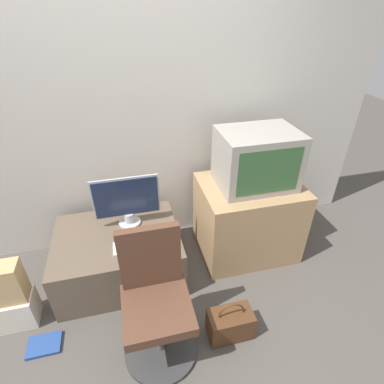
{
  "coord_description": "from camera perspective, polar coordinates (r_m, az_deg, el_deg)",
  "views": [
    {
      "loc": [
        -0.05,
        -1.05,
        1.98
      ],
      "look_at": [
        0.44,
        0.91,
        0.67
      ],
      "focal_mm": 28.0,
      "sensor_mm": 36.0,
      "label": 1
    }
  ],
  "objects": [
    {
      "name": "office_chair",
      "position": [
        1.98,
        -6.81,
        -20.73
      ],
      "size": [
        0.48,
        0.48,
        0.91
      ],
      "color": "#333333",
      "rests_on": "ground_plane"
    },
    {
      "name": "wall_back",
      "position": [
        2.48,
        -12.92,
        16.15
      ],
      "size": [
        4.4,
        0.05,
        2.6
      ],
      "color": "beige",
      "rests_on": "ground_plane"
    },
    {
      "name": "handbag",
      "position": [
        2.25,
        7.27,
        -23.61
      ],
      "size": [
        0.3,
        0.17,
        0.32
      ],
      "color": "#4C2D19",
      "rests_on": "ground_plane"
    },
    {
      "name": "desk",
      "position": [
        2.58,
        -13.64,
        -11.52
      ],
      "size": [
        0.97,
        0.75,
        0.42
      ],
      "color": "brown",
      "rests_on": "ground_plane"
    },
    {
      "name": "keyboard",
      "position": [
        2.31,
        -10.96,
        -10.06
      ],
      "size": [
        0.31,
        0.14,
        0.01
      ],
      "color": "white",
      "rests_on": "desk"
    },
    {
      "name": "crt_tv",
      "position": [
        2.42,
        12.22,
        6.14
      ],
      "size": [
        0.6,
        0.45,
        0.46
      ],
      "color": "gray",
      "rests_on": "side_stand"
    },
    {
      "name": "main_monitor",
      "position": [
        2.4,
        -12.32,
        -1.65
      ],
      "size": [
        0.52,
        0.18,
        0.43
      ],
      "color": "#B2B2B7",
      "rests_on": "desk"
    },
    {
      "name": "mouse",
      "position": [
        2.29,
        -5.22,
        -9.6
      ],
      "size": [
        0.07,
        0.04,
        0.03
      ],
      "color": "silver",
      "rests_on": "desk"
    },
    {
      "name": "cardboard_box_upper",
      "position": [
        2.41,
        -32.14,
        -14.52
      ],
      "size": [
        0.23,
        0.15,
        0.3
      ],
      "color": "tan",
      "rests_on": "cardboard_box_lower"
    },
    {
      "name": "side_stand",
      "position": [
        2.71,
        10.45,
        -4.86
      ],
      "size": [
        0.83,
        0.64,
        0.69
      ],
      "color": "#A37F56",
      "rests_on": "ground_plane"
    },
    {
      "name": "ground_plane",
      "position": [
        2.24,
        -6.2,
        -29.4
      ],
      "size": [
        12.0,
        12.0,
        0.0
      ],
      "primitive_type": "plane",
      "color": "#4C4742"
    },
    {
      "name": "cardboard_box_lower",
      "position": [
        2.6,
        -30.29,
        -18.75
      ],
      "size": [
        0.25,
        0.2,
        0.25
      ],
      "color": "beige",
      "rests_on": "ground_plane"
    },
    {
      "name": "book",
      "position": [
        2.48,
        -26.3,
        -24.67
      ],
      "size": [
        0.22,
        0.16,
        0.02
      ],
      "color": "navy",
      "rests_on": "ground_plane"
    }
  ]
}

